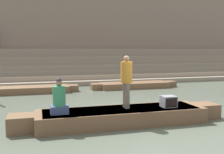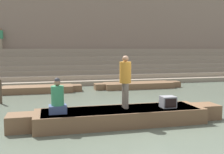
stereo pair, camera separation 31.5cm
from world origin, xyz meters
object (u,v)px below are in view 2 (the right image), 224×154
(mooring_post, at_px, (0,92))
(moored_boat_shore, at_px, (138,85))
(rowboat_main, at_px, (121,116))
(person_on_steps, at_px, (1,37))
(moored_boat_distant, at_px, (38,89))
(tv_set, at_px, (168,102))
(person_standing, at_px, (125,78))
(person_rowing, at_px, (58,99))

(mooring_post, bearing_deg, moored_boat_shore, 21.81)
(rowboat_main, bearing_deg, person_on_steps, 115.14)
(moored_boat_distant, relative_size, person_on_steps, 2.99)
(moored_boat_distant, xyz_separation_m, person_on_steps, (-2.97, 7.21, 3.16))
(tv_set, relative_size, moored_boat_shore, 0.09)
(person_standing, height_order, moored_boat_shore, person_standing)
(tv_set, bearing_deg, moored_boat_distant, 119.64)
(rowboat_main, height_order, person_standing, person_standing)
(person_standing, distance_m, person_on_steps, 15.49)
(moored_boat_distant, distance_m, person_on_steps, 8.41)
(person_standing, height_order, mooring_post, person_standing)
(tv_set, xyz_separation_m, moored_boat_shore, (1.59, 7.42, -0.48))
(tv_set, bearing_deg, person_standing, 167.64)
(mooring_post, bearing_deg, person_rowing, -62.18)
(person_rowing, xyz_separation_m, mooring_post, (-2.31, 4.38, -0.37))
(person_on_steps, bearing_deg, person_rowing, 151.73)
(tv_set, relative_size, person_on_steps, 0.29)
(mooring_post, bearing_deg, tv_set, -37.29)
(mooring_post, relative_size, person_on_steps, 0.66)
(moored_boat_shore, relative_size, mooring_post, 5.08)
(tv_set, xyz_separation_m, person_on_steps, (-7.33, 14.45, 2.68))
(tv_set, height_order, mooring_post, mooring_post)
(rowboat_main, relative_size, moored_boat_distant, 1.43)
(moored_boat_shore, bearing_deg, person_rowing, -121.53)
(person_standing, distance_m, tv_set, 1.61)
(person_rowing, xyz_separation_m, person_on_steps, (-3.80, 14.38, 2.44))
(person_standing, relative_size, person_on_steps, 1.05)
(tv_set, height_order, person_on_steps, person_on_steps)
(rowboat_main, xyz_separation_m, mooring_post, (-4.29, 4.29, 0.28))
(person_rowing, relative_size, moored_boat_distant, 0.22)
(person_standing, height_order, tv_set, person_standing)
(person_rowing, height_order, moored_boat_distant, person_rowing)
(person_on_steps, bearing_deg, moored_boat_shore, -171.33)
(tv_set, xyz_separation_m, moored_boat_distant, (-4.35, 7.24, -0.48))
(person_rowing, bearing_deg, person_standing, -8.63)
(rowboat_main, xyz_separation_m, moored_boat_distant, (-2.80, 7.08, -0.07))
(tv_set, distance_m, person_on_steps, 16.42)
(person_rowing, height_order, tv_set, person_rowing)
(rowboat_main, distance_m, mooring_post, 6.07)
(person_standing, height_order, person_on_steps, person_on_steps)
(person_rowing, relative_size, mooring_post, 0.99)
(rowboat_main, distance_m, tv_set, 1.61)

